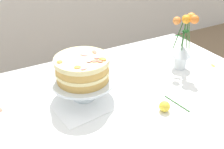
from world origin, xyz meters
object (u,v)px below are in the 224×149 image
(dining_table, at_px, (131,112))
(cake_stand, at_px, (83,82))
(layer_cake, at_px, (82,69))
(fallen_rose, at_px, (165,106))
(flower_vase, at_px, (183,45))

(dining_table, xyz_separation_m, cake_stand, (-0.19, 0.10, 0.17))
(cake_stand, bearing_deg, dining_table, -28.08)
(layer_cake, xyz_separation_m, fallen_rose, (0.27, -0.26, -0.13))
(dining_table, xyz_separation_m, fallen_rose, (0.07, -0.15, 0.11))
(cake_stand, bearing_deg, fallen_rose, -44.05)
(fallen_rose, bearing_deg, cake_stand, 135.95)
(dining_table, distance_m, layer_cake, 0.33)
(fallen_rose, bearing_deg, layer_cake, 135.96)
(dining_table, xyz_separation_m, flower_vase, (0.39, 0.11, 0.23))
(cake_stand, xyz_separation_m, flower_vase, (0.58, 0.00, 0.06))
(dining_table, bearing_deg, cake_stand, 151.92)
(layer_cake, bearing_deg, flower_vase, 0.28)
(cake_stand, xyz_separation_m, fallen_rose, (0.27, -0.26, -0.06))
(layer_cake, bearing_deg, dining_table, -28.04)
(layer_cake, distance_m, fallen_rose, 0.39)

